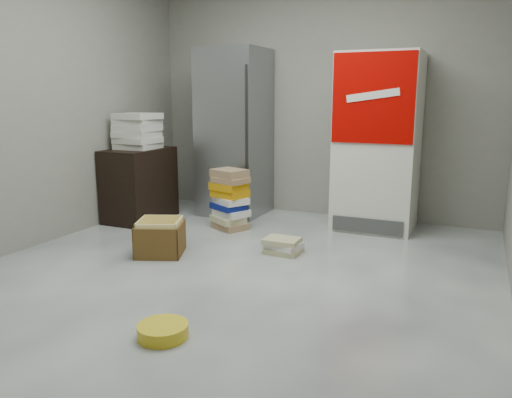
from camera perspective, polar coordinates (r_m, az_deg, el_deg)
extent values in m
plane|color=silver|center=(3.78, -4.64, -9.60)|extent=(5.00, 5.00, 0.00)
cube|color=gray|center=(5.84, 7.28, 11.88)|extent=(4.00, 0.04, 2.80)
cube|color=gray|center=(4.83, -26.65, 10.83)|extent=(0.04, 5.00, 2.80)
cube|color=gray|center=(5.84, -2.46, 7.55)|extent=(0.70, 0.70, 1.90)
cylinder|color=#333333|center=(5.37, -1.13, 8.80)|extent=(0.02, 0.02, 1.19)
cube|color=silver|center=(5.32, 13.74, 6.28)|extent=(0.80, 0.70, 1.80)
cube|color=#AA0400|center=(4.94, 13.21, 11.15)|extent=(0.78, 0.02, 0.85)
cube|color=white|center=(4.93, 13.19, 11.46)|extent=(0.50, 0.01, 0.14)
cube|color=#3F3F3F|center=(5.10, 12.56, -3.01)|extent=(0.70, 0.02, 0.15)
cube|color=black|center=(5.73, -13.17, 1.63)|extent=(0.50, 0.80, 0.80)
cube|color=beige|center=(5.69, -13.31, 5.94)|extent=(0.42, 0.42, 0.06)
cube|color=beige|center=(5.66, -13.35, 6.58)|extent=(0.41, 0.41, 0.06)
cube|color=beige|center=(5.66, -13.45, 7.24)|extent=(0.42, 0.42, 0.06)
cube|color=beige|center=(5.66, -13.40, 7.90)|extent=(0.40, 0.40, 0.06)
cube|color=beige|center=(5.66, -13.40, 8.56)|extent=(0.42, 0.42, 0.06)
cube|color=beige|center=(5.63, -13.38, 9.21)|extent=(0.42, 0.42, 0.06)
cube|color=#917351|center=(5.26, -2.98, -3.04)|extent=(0.42, 0.38, 0.07)
cube|color=tan|center=(5.25, -3.22, -2.29)|extent=(0.42, 0.40, 0.07)
cube|color=silver|center=(5.24, -2.83, -1.54)|extent=(0.41, 0.37, 0.07)
cube|color=navy|center=(5.23, -3.14, -0.83)|extent=(0.42, 0.39, 0.06)
cube|color=silver|center=(5.21, -2.89, -0.14)|extent=(0.42, 0.40, 0.07)
cube|color=#CD890B|center=(5.20, -2.98, 0.66)|extent=(0.39, 0.34, 0.08)
cube|color=#CD890B|center=(5.19, -3.13, 1.49)|extent=(0.39, 0.35, 0.08)
cube|color=#917351|center=(5.15, -2.92, 2.19)|extent=(0.39, 0.34, 0.06)
cube|color=#917351|center=(5.17, -3.05, 2.98)|extent=(0.40, 0.36, 0.08)
cube|color=tan|center=(4.46, 3.16, -5.91)|extent=(0.32, 0.26, 0.05)
cube|color=silver|center=(4.46, 3.11, -5.30)|extent=(0.34, 0.29, 0.05)
cube|color=tan|center=(4.43, 2.98, -4.78)|extent=(0.30, 0.24, 0.04)
cube|color=yellow|center=(4.51, -10.83, -6.12)|extent=(0.48, 0.48, 0.01)
cube|color=brown|center=(4.65, -10.38, -3.86)|extent=(0.36, 0.16, 0.28)
cube|color=brown|center=(4.30, -11.45, -5.20)|extent=(0.36, 0.16, 0.28)
cube|color=brown|center=(4.52, -13.22, -4.44)|extent=(0.16, 0.36, 0.28)
cube|color=brown|center=(4.44, -8.52, -4.56)|extent=(0.16, 0.36, 0.28)
cube|color=yellow|center=(4.63, -10.43, -3.69)|extent=(0.33, 0.14, 0.31)
cube|color=yellow|center=(4.31, -11.41, -4.90)|extent=(0.33, 0.14, 0.31)
cube|color=yellow|center=(4.51, -13.03, -4.22)|extent=(0.14, 0.33, 0.31)
cube|color=yellow|center=(4.44, -8.74, -4.33)|extent=(0.14, 0.33, 0.31)
cylinder|color=yellow|center=(3.03, -10.59, -14.59)|extent=(0.31, 0.31, 0.08)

